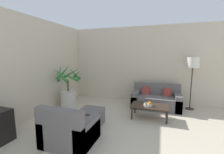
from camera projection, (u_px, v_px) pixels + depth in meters
name	position (u px, v px, depth m)	size (l,w,h in m)	color
wall_back	(156.00, 65.00, 5.25)	(7.73, 0.06, 2.70)	beige
potted_palm	(68.00, 92.00, 4.85)	(0.85, 0.94, 1.40)	beige
sofa_loveseat	(156.00, 100.00, 4.85)	(1.50, 0.76, 0.75)	#605B5B
floor_lamp	(193.00, 65.00, 4.52)	(0.36, 0.36, 1.63)	#2D2823
coffee_table	(150.00, 107.00, 4.01)	(0.96, 0.56, 0.36)	#38281E
fruit_bowl	(148.00, 105.00, 3.96)	(0.23, 0.23, 0.05)	beige
apple_red	(150.00, 102.00, 3.98)	(0.07, 0.07, 0.07)	red
apple_green	(146.00, 103.00, 3.90)	(0.06, 0.06, 0.06)	olive
orange_fruit	(150.00, 103.00, 3.90)	(0.08, 0.08, 0.08)	orange
armchair	(70.00, 131.00, 2.86)	(0.91, 0.80, 0.79)	#605B5B
ottoman	(91.00, 117.00, 3.64)	(0.53, 0.56, 0.39)	#605B5B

